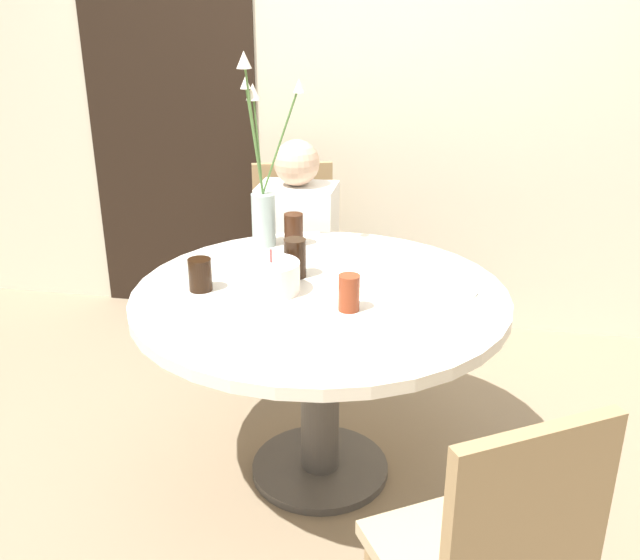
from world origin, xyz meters
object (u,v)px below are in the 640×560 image
Objects in this scene: drink_glass_1 at (294,230)px; chair_far_back at (491,556)px; flower_vase at (262,187)px; side_plate at (447,290)px; drink_glass_0 at (349,293)px; birthday_cake at (271,277)px; chair_near_front at (295,249)px; drink_glass_3 at (295,258)px; drink_glass_2 at (200,275)px; person_guest at (298,263)px.

chair_far_back is at bearing -60.85° from drink_glass_1.
flower_vase is at bearing -88.64° from chair_far_back.
side_plate is 0.37m from drink_glass_0.
flower_vase reaches higher than drink_glass_1.
birthday_cake reaches higher than drink_glass_0.
birthday_cake reaches higher than drink_glass_1.
chair_near_front is 6.62× the size of drink_glass_3.
chair_far_back is 4.44× the size of side_plate.
flower_vase is 0.39m from drink_glass_3.
drink_glass_1 is (0.12, -0.55, 0.29)m from chair_near_front.
drink_glass_3 is at bearing -57.36° from flower_vase.
drink_glass_2 is (-0.21, -0.49, -0.01)m from drink_glass_1.
flower_vase is 6.71× the size of drink_glass_2.
chair_far_back reaches higher than side_plate.
drink_glass_3 is at bearing 175.91° from side_plate.
chair_near_front is at bearing -97.38° from chair_far_back.
drink_glass_1 is 0.33m from drink_glass_3.
birthday_cake reaches higher than drink_glass_2.
drink_glass_0 is at bearing -68.83° from person_guest.
drink_glass_1 is (-0.73, 1.31, 0.29)m from chair_far_back.
drink_glass_1 reaches higher than side_plate.
drink_glass_2 is (-0.24, -0.03, 0.00)m from birthday_cake.
drink_glass_2 is at bearing -98.65° from person_guest.
person_guest is at bearing -96.75° from chair_far_back.
side_plate is (0.57, 0.11, -0.05)m from birthday_cake.
chair_far_back is 7.75× the size of drink_glass_0.
drink_glass_0 is 0.92× the size of drink_glass_1.
drink_glass_1 is (0.12, 0.02, -0.17)m from flower_vase.
person_guest is at bearing -90.00° from chair_near_front.
drink_glass_3 is (-0.23, 0.24, 0.01)m from drink_glass_0.
chair_far_back reaches higher than drink_glass_1.
chair_near_front is 0.85× the size of person_guest.
drink_glass_1 is 1.16× the size of drink_glass_2.
chair_near_front is at bearing 85.15° from drink_glass_2.
chair_near_front is 0.73m from flower_vase.
chair_near_front is 1.22m from drink_glass_0.
drink_glass_3 is (0.19, -0.30, -0.16)m from flower_vase.
side_plate is (0.72, -0.34, -0.23)m from flower_vase.
drink_glass_0 reaches higher than side_plate.
drink_glass_3 is (0.08, -0.32, 0.00)m from drink_glass_1.
drink_glass_2 is at bearing -112.85° from drink_glass_1.
birthday_cake reaches higher than side_plate.
chair_near_front is 1.18m from side_plate.
drink_glass_3 is at bearing 132.61° from drink_glass_0.
flower_vase reaches higher than drink_glass_2.
drink_glass_2 is 0.80× the size of drink_glass_3.
side_plate is 0.70m from drink_glass_1.
chair_far_back is 1.22m from drink_glass_3.
drink_glass_0 is 0.86× the size of drink_glass_3.
drink_glass_0 is at bearing -61.91° from drink_glass_1.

